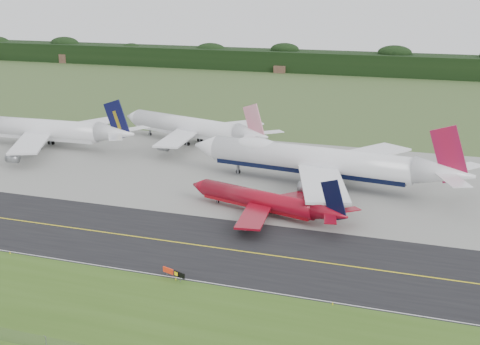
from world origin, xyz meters
name	(u,v)px	position (x,y,z in m)	size (l,w,h in m)	color
ground	(213,239)	(0.00, 0.00, 0.00)	(600.00, 600.00, 0.00)	#3E5226
grass_verge	(129,316)	(0.00, -35.00, 0.01)	(400.00, 30.00, 0.01)	#365719
taxiway	(205,246)	(0.00, -4.00, 0.01)	(400.00, 32.00, 0.02)	black
apron	(283,175)	(0.00, 51.00, 0.01)	(400.00, 78.00, 0.01)	gray
taxiway_centreline	(205,246)	(0.00, -4.00, 0.03)	(400.00, 0.40, 0.00)	yellow
taxiway_edge_line	(171,277)	(0.00, -19.50, 0.03)	(400.00, 0.25, 0.00)	silver
horizon_treeline	(392,66)	(0.00, 273.76, 5.47)	(700.00, 25.00, 12.00)	black
jet_ba_747	(319,161)	(11.32, 45.06, 6.47)	(75.61, 62.17, 19.01)	white
jet_red_737	(265,201)	(5.49, 18.32, 3.14)	(41.26, 32.85, 11.35)	maroon
jet_navy_gold	(43,130)	(-81.28, 56.85, 5.52)	(65.01, 56.74, 16.80)	white
jet_star_tail	(193,128)	(-38.37, 77.57, 5.28)	(58.93, 48.08, 15.85)	white
taxiway_sign	(174,273)	(0.79, -20.14, 1.23)	(5.01, 1.93, 1.75)	slate
edge_marker_left	(10,253)	(-33.92, -20.50, 0.25)	(0.16, 0.16, 0.50)	yellow
edge_marker_center	(176,279)	(1.32, -20.50, 0.25)	(0.16, 0.16, 0.50)	yellow
edge_marker_right	(333,304)	(29.36, -20.50, 0.25)	(0.16, 0.16, 0.50)	yellow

